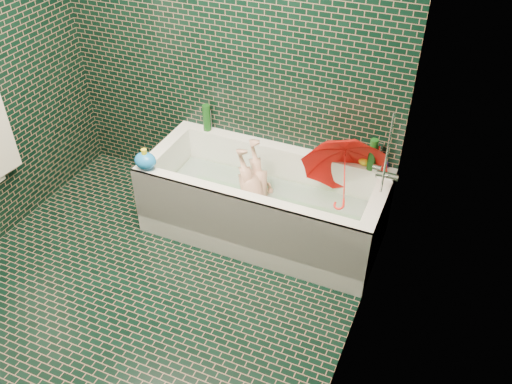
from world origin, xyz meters
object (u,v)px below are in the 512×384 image
at_px(child, 258,198).
at_px(bathtub, 263,209).
at_px(bath_toy, 145,160).
at_px(rubber_duck, 365,160).
at_px(umbrella, 344,177).

bearing_deg(child, bathtub, 116.83).
bearing_deg(bath_toy, bathtub, 8.97).
height_order(bathtub, bath_toy, bath_toy).
xyz_separation_m(bathtub, rubber_duck, (0.62, 0.35, 0.38)).
bearing_deg(umbrella, bathtub, 178.42).
relative_size(child, bath_toy, 4.59).
relative_size(child, rubber_duck, 7.44).
relative_size(umbrella, rubber_duck, 5.10).
relative_size(bathtub, rubber_duck, 15.32).
bearing_deg(bathtub, umbrella, 10.74).
height_order(child, bath_toy, bath_toy).
height_order(rubber_duck, bath_toy, bath_toy).
xyz_separation_m(rubber_duck, bath_toy, (-1.38, -0.64, 0.03)).
bearing_deg(bathtub, rubber_duck, 29.02).
height_order(umbrella, bath_toy, umbrella).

